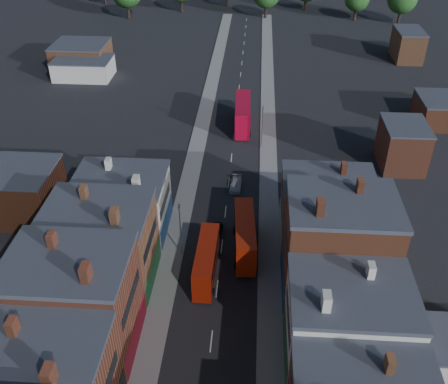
# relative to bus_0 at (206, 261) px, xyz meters

# --- Properties ---
(pavement_west) EXTENTS (3.00, 200.00, 0.12)m
(pavement_west) POSITION_rel_bus_0_xyz_m (-5.00, 23.66, -2.33)
(pavement_west) COLOR gray
(pavement_west) RESTS_ON ground
(pavement_east) EXTENTS (3.00, 200.00, 0.12)m
(pavement_east) POSITION_rel_bus_0_xyz_m (8.00, 23.66, -2.33)
(pavement_east) COLOR gray
(pavement_east) RESTS_ON ground
(lamp_post_2) EXTENTS (0.25, 0.70, 8.12)m
(lamp_post_2) POSITION_rel_bus_0_xyz_m (-3.70, 3.66, 2.31)
(lamp_post_2) COLOR slate
(lamp_post_2) RESTS_ON ground
(lamp_post_3) EXTENTS (0.25, 0.70, 8.12)m
(lamp_post_3) POSITION_rel_bus_0_xyz_m (6.70, 33.66, 2.31)
(lamp_post_3) COLOR slate
(lamp_post_3) RESTS_ON ground
(bus_0) EXTENTS (2.75, 10.31, 4.44)m
(bus_0) POSITION_rel_bus_0_xyz_m (0.00, 0.00, 0.00)
(bus_0) COLOR #9F1B09
(bus_0) RESTS_ON ground
(bus_1) EXTENTS (3.41, 11.33, 4.83)m
(bus_1) POSITION_rel_bus_0_xyz_m (4.61, 5.10, 0.21)
(bus_1) COLOR red
(bus_1) RESTS_ON ground
(bus_2) EXTENTS (3.38, 12.47, 5.36)m
(bus_2) POSITION_rel_bus_0_xyz_m (3.00, 41.57, 0.50)
(bus_2) COLOR #AC0722
(bus_2) RESTS_ON ground
(car_2) EXTENTS (2.22, 4.22, 1.13)m
(car_2) POSITION_rel_bus_0_xyz_m (0.30, 8.15, -1.83)
(car_2) COLOR black
(car_2) RESTS_ON ground
(car_3) EXTENTS (2.02, 4.54, 1.29)m
(car_3) POSITION_rel_bus_0_xyz_m (2.70, 20.24, -1.75)
(car_3) COLOR #BABABA
(car_3) RESTS_ON ground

